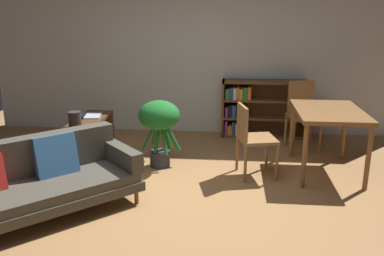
{
  "coord_description": "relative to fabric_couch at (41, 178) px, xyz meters",
  "views": [
    {
      "loc": [
        0.55,
        -3.98,
        1.98
      ],
      "look_at": [
        0.15,
        0.21,
        0.76
      ],
      "focal_mm": 38.42,
      "sensor_mm": 36.0,
      "label": 1
    }
  ],
  "objects": [
    {
      "name": "ground_plane",
      "position": [
        1.31,
        0.35,
        -0.37
      ],
      "size": [
        8.16,
        8.16,
        0.0
      ],
      "primitive_type": "plane",
      "color": "#9E7042"
    },
    {
      "name": "dining_table",
      "position": [
        3.06,
        1.37,
        0.35
      ],
      "size": [
        0.8,
        1.14,
        0.81
      ],
      "color": "brown",
      "rests_on": "ground_plane"
    },
    {
      "name": "dining_chair_near",
      "position": [
        2.91,
        2.31,
        0.19
      ],
      "size": [
        0.49,
        0.48,
        0.99
      ],
      "color": "olive",
      "rests_on": "ground_plane"
    },
    {
      "name": "back_wall_panel",
      "position": [
        1.31,
        3.05,
        0.98
      ],
      "size": [
        6.8,
        0.1,
        2.7
      ],
      "primitive_type": "cube",
      "color": "silver",
      "rests_on": "ground_plane"
    },
    {
      "name": "bookshelf",
      "position": [
        2.29,
        2.87,
        0.08
      ],
      "size": [
        1.35,
        0.3,
        0.91
      ],
      "color": "brown",
      "rests_on": "ground_plane"
    },
    {
      "name": "media_console",
      "position": [
        -0.08,
        1.55,
        -0.11
      ],
      "size": [
        0.39,
        1.29,
        0.53
      ],
      "color": "#56351E",
      "rests_on": "ground_plane"
    },
    {
      "name": "open_laptop",
      "position": [
        -0.14,
        1.81,
        0.19
      ],
      "size": [
        0.45,
        0.38,
        0.08
      ],
      "color": "silver",
      "rests_on": "media_console"
    },
    {
      "name": "potted_floor_plant",
      "position": [
        0.96,
        1.37,
        0.25
      ],
      "size": [
        0.54,
        0.53,
        0.88
      ],
      "color": "#333338",
      "rests_on": "ground_plane"
    },
    {
      "name": "fabric_couch",
      "position": [
        0.0,
        0.0,
        0.0
      ],
      "size": [
        1.86,
        1.81,
        0.76
      ],
      "color": "brown",
      "rests_on": "ground_plane"
    },
    {
      "name": "desk_speaker",
      "position": [
        -0.11,
        1.26,
        0.27
      ],
      "size": [
        0.16,
        0.16,
        0.2
      ],
      "color": "#2D2823",
      "rests_on": "media_console"
    },
    {
      "name": "dining_chair_far",
      "position": [
        2.13,
        1.15,
        0.15
      ],
      "size": [
        0.51,
        0.52,
        0.9
      ],
      "color": "olive",
      "rests_on": "ground_plane"
    }
  ]
}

